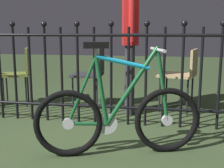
# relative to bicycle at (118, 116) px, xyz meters

# --- Properties ---
(ground_plane) EXTENTS (20.00, 20.00, 0.00)m
(ground_plane) POSITION_rel_bicycle_xyz_m (-0.21, 0.08, -0.33)
(ground_plane) COLOR #384A2A
(iron_fence) EXTENTS (4.62, 0.07, 1.19)m
(iron_fence) POSITION_rel_bicycle_xyz_m (-0.31, 0.81, 0.27)
(iron_fence) COLOR black
(iron_fence) RESTS_ON ground
(bicycle) EXTENTS (1.36, 0.51, 0.95)m
(bicycle) POSITION_rel_bicycle_xyz_m (0.00, 0.00, 0.00)
(bicycle) COLOR black
(bicycle) RESTS_ON ground
(chair_olive) EXTENTS (0.48, 0.48, 0.81)m
(chair_olive) POSITION_rel_bicycle_xyz_m (-1.62, 1.45, 0.16)
(chair_olive) COLOR black
(chair_olive) RESTS_ON ground
(chair_tan) EXTENTS (0.54, 0.53, 0.81)m
(chair_tan) POSITION_rel_bicycle_xyz_m (0.61, 1.49, 0.18)
(chair_tan) COLOR black
(chair_tan) RESTS_ON ground
(chair_charcoal) EXTENTS (0.43, 0.43, 0.86)m
(chair_charcoal) POSITION_rel_bicycle_xyz_m (-0.59, 1.53, 0.19)
(chair_charcoal) COLOR black
(chair_charcoal) RESTS_ON ground
(person_visitor) EXTENTS (0.24, 0.47, 1.72)m
(person_visitor) POSITION_rel_bicycle_xyz_m (-0.06, 1.29, 0.71)
(person_visitor) COLOR #2D2D33
(person_visitor) RESTS_ON ground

